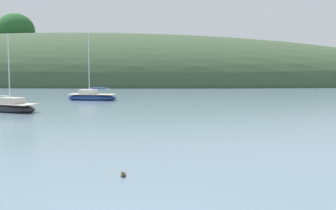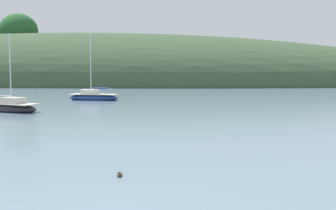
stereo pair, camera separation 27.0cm
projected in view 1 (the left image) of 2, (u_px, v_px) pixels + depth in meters
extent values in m
ellipsoid|color=#384C33|center=(63.00, 83.00, 88.95)|extent=(150.00, 36.00, 20.21)
ellipsoid|color=#235628|center=(15.00, 31.00, 90.77)|extent=(7.98, 7.26, 7.26)
ellipsoid|color=#235628|center=(4.00, 35.00, 90.73)|extent=(4.85, 4.41, 4.41)
ellipsoid|color=navy|center=(92.00, 98.00, 47.96)|extent=(5.63, 2.41, 0.87)
cube|color=beige|center=(92.00, 94.00, 47.92)|extent=(5.18, 2.21, 0.06)
cube|color=silver|center=(88.00, 92.00, 47.97)|extent=(1.86, 1.38, 0.51)
cylinder|color=silver|center=(89.00, 64.00, 47.66)|extent=(0.09, 0.09, 6.60)
cylinder|color=silver|center=(99.00, 89.00, 47.72)|extent=(2.29, 0.30, 0.07)
ellipsoid|color=#2D4784|center=(99.00, 88.00, 47.71)|extent=(2.21, 0.42, 0.20)
ellipsoid|color=#232328|center=(8.00, 109.00, 36.48)|extent=(6.01, 3.95, 0.91)
cube|color=beige|center=(8.00, 104.00, 36.44)|extent=(5.53, 3.64, 0.06)
cube|color=beige|center=(12.00, 101.00, 36.22)|extent=(2.17, 1.86, 0.52)
cylinder|color=silver|center=(9.00, 69.00, 36.05)|extent=(0.09, 0.09, 5.73)
ellipsoid|color=#473828|center=(123.00, 175.00, 15.52)|extent=(0.19, 0.34, 0.16)
sphere|color=#1E4723|center=(122.00, 173.00, 15.37)|extent=(0.09, 0.09, 0.09)
cone|color=gold|center=(122.00, 174.00, 15.30)|extent=(0.04, 0.05, 0.04)
cone|color=#473828|center=(124.00, 173.00, 15.67)|extent=(0.07, 0.08, 0.08)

